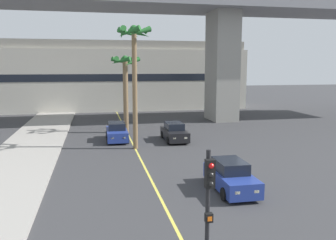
{
  "coord_description": "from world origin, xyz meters",
  "views": [
    {
      "loc": [
        -3.0,
        -0.42,
        6.34
      ],
      "look_at": [
        0.0,
        14.0,
        4.11
      ],
      "focal_mm": 38.06,
      "sensor_mm": 36.0,
      "label": 1
    }
  ],
  "objects": [
    {
      "name": "car_queue_front",
      "position": [
        3.64,
        28.83,
        0.72
      ],
      "size": [
        1.84,
        4.1,
        1.56
      ],
      "color": "black",
      "rests_on": "ground"
    },
    {
      "name": "pier_building_backdrop",
      "position": [
        0.0,
        53.16,
        4.88
      ],
      "size": [
        38.45,
        8.04,
        9.88
      ],
      "color": "beige",
      "rests_on": "ground"
    },
    {
      "name": "traffic_light_median_near",
      "position": [
        -0.14,
        8.09,
        2.71
      ],
      "size": [
        0.24,
        0.37,
        4.2
      ],
      "color": "black",
      "rests_on": "ground"
    },
    {
      "name": "lane_stripe_center",
      "position": [
        0.0,
        24.0,
        0.0
      ],
      "size": [
        0.14,
        56.0,
        0.01
      ],
      "primitive_type": "cube",
      "color": "#DBCC4C",
      "rests_on": "ground"
    },
    {
      "name": "palm_tree_mid_median",
      "position": [
        0.04,
        26.55,
        7.27
      ],
      "size": [
        2.67,
        2.8,
        9.36
      ],
      "color": "brown",
      "rests_on": "ground"
    },
    {
      "name": "car_queue_second",
      "position": [
        -1.19,
        29.86,
        0.72
      ],
      "size": [
        1.87,
        4.12,
        1.56
      ],
      "color": "navy",
      "rests_on": "ground"
    },
    {
      "name": "bridge_overpass",
      "position": [
        1.0,
        39.45,
        13.28
      ],
      "size": [
        78.94,
        8.0,
        16.76
      ],
      "color": "gray",
      "rests_on": "ground"
    },
    {
      "name": "car_queue_third",
      "position": [
        3.75,
        16.18,
        0.72
      ],
      "size": [
        1.87,
        4.12,
        1.56
      ],
      "color": "navy",
      "rests_on": "ground"
    },
    {
      "name": "palm_tree_near_median",
      "position": [
        -0.04,
        33.49,
        5.45
      ],
      "size": [
        2.81,
        2.97,
        7.34
      ],
      "color": "brown",
      "rests_on": "ground"
    }
  ]
}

